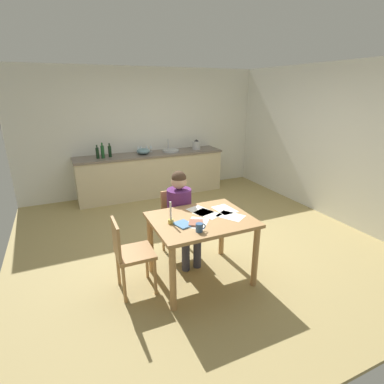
# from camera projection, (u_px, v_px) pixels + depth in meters

# --- Properties ---
(ground_plane) EXTENTS (5.20, 5.20, 0.04)m
(ground_plane) POSITION_uv_depth(u_px,v_px,m) (195.00, 240.00, 4.53)
(ground_plane) COLOR tan
(wall_back) EXTENTS (5.20, 0.12, 2.60)m
(wall_back) POSITION_uv_depth(u_px,v_px,m) (145.00, 132.00, 6.33)
(wall_back) COLOR silver
(wall_back) RESTS_ON ground
(wall_right) EXTENTS (0.12, 5.20, 2.60)m
(wall_right) POSITION_uv_depth(u_px,v_px,m) (332.00, 142.00, 5.10)
(wall_right) COLOR silver
(wall_right) RESTS_ON ground
(kitchen_counter) EXTENTS (3.07, 0.64, 0.90)m
(kitchen_counter) POSITION_uv_depth(u_px,v_px,m) (151.00, 174.00, 6.30)
(kitchen_counter) COLOR beige
(kitchen_counter) RESTS_ON ground
(dining_table) EXTENTS (1.12, 0.88, 0.79)m
(dining_table) POSITION_uv_depth(u_px,v_px,m) (201.00, 228.00, 3.39)
(dining_table) COLOR tan
(dining_table) RESTS_ON ground
(chair_at_table) EXTENTS (0.41, 0.41, 0.88)m
(chair_at_table) POSITION_uv_depth(u_px,v_px,m) (177.00, 219.00, 4.02)
(chair_at_table) COLOR tan
(chair_at_table) RESTS_ON ground
(person_seated) EXTENTS (0.32, 0.59, 1.19)m
(person_seated) POSITION_uv_depth(u_px,v_px,m) (181.00, 211.00, 3.83)
(person_seated) COLOR #592666
(person_seated) RESTS_ON ground
(chair_side_empty) EXTENTS (0.40, 0.40, 0.88)m
(chair_side_empty) POSITION_uv_depth(u_px,v_px,m) (129.00, 252.00, 3.21)
(chair_side_empty) COLOR tan
(chair_side_empty) RESTS_ON ground
(coffee_mug) EXTENTS (0.11, 0.07, 0.09)m
(coffee_mug) POSITION_uv_depth(u_px,v_px,m) (200.00, 227.00, 3.02)
(coffee_mug) COLOR #33598C
(coffee_mug) RESTS_ON dining_table
(candlestick) EXTENTS (0.06, 0.06, 0.25)m
(candlestick) POSITION_uv_depth(u_px,v_px,m) (171.00, 218.00, 3.19)
(candlestick) COLOR gold
(candlestick) RESTS_ON dining_table
(book_magazine) EXTENTS (0.21, 0.21, 0.02)m
(book_magazine) POSITION_uv_depth(u_px,v_px,m) (196.00, 223.00, 3.20)
(book_magazine) COLOR #9D5D46
(book_magazine) RESTS_ON dining_table
(book_cookery) EXTENTS (0.20, 0.23, 0.02)m
(book_cookery) POSITION_uv_depth(u_px,v_px,m) (183.00, 224.00, 3.18)
(book_cookery) COLOR #5383B9
(book_cookery) RESTS_ON dining_table
(paper_letter) EXTENTS (0.35, 0.36, 0.00)m
(paper_letter) POSITION_uv_depth(u_px,v_px,m) (197.00, 223.00, 3.23)
(paper_letter) COLOR white
(paper_letter) RESTS_ON dining_table
(paper_bill) EXTENTS (0.34, 0.36, 0.00)m
(paper_bill) POSITION_uv_depth(u_px,v_px,m) (231.00, 216.00, 3.40)
(paper_bill) COLOR white
(paper_bill) RESTS_ON dining_table
(paper_envelope) EXTENTS (0.24, 0.32, 0.00)m
(paper_envelope) POSITION_uv_depth(u_px,v_px,m) (225.00, 209.00, 3.59)
(paper_envelope) COLOR white
(paper_envelope) RESTS_ON dining_table
(paper_receipt) EXTENTS (0.29, 0.34, 0.00)m
(paper_receipt) POSITION_uv_depth(u_px,v_px,m) (200.00, 211.00, 3.55)
(paper_receipt) COLOR white
(paper_receipt) RESTS_ON dining_table
(paper_notice) EXTENTS (0.32, 0.36, 0.00)m
(paper_notice) POSITION_uv_depth(u_px,v_px,m) (207.00, 214.00, 3.46)
(paper_notice) COLOR white
(paper_notice) RESTS_ON dining_table
(sink_unit) EXTENTS (0.36, 0.36, 0.24)m
(sink_unit) POSITION_uv_depth(u_px,v_px,m) (171.00, 150.00, 6.33)
(sink_unit) COLOR #B2B7BC
(sink_unit) RESTS_ON kitchen_counter
(bottle_oil) EXTENTS (0.06, 0.06, 0.26)m
(bottle_oil) POSITION_uv_depth(u_px,v_px,m) (97.00, 153.00, 5.66)
(bottle_oil) COLOR black
(bottle_oil) RESTS_ON kitchen_counter
(bottle_vinegar) EXTENTS (0.06, 0.06, 0.30)m
(bottle_vinegar) POSITION_uv_depth(u_px,v_px,m) (103.00, 152.00, 5.70)
(bottle_vinegar) COLOR #194C23
(bottle_vinegar) RESTS_ON kitchen_counter
(bottle_wine_red) EXTENTS (0.06, 0.06, 0.27)m
(bottle_wine_red) POSITION_uv_depth(u_px,v_px,m) (110.00, 151.00, 5.80)
(bottle_wine_red) COLOR black
(bottle_wine_red) RESTS_ON kitchen_counter
(mixing_bowl) EXTENTS (0.27, 0.27, 0.12)m
(mixing_bowl) POSITION_uv_depth(u_px,v_px,m) (143.00, 151.00, 6.06)
(mixing_bowl) COLOR #668C99
(mixing_bowl) RESTS_ON kitchen_counter
(stovetop_kettle) EXTENTS (0.18, 0.18, 0.22)m
(stovetop_kettle) POSITION_uv_depth(u_px,v_px,m) (196.00, 145.00, 6.53)
(stovetop_kettle) COLOR #B7BABF
(stovetop_kettle) RESTS_ON kitchen_counter
(wine_glass_near_sink) EXTENTS (0.07, 0.07, 0.15)m
(wine_glass_near_sink) POSITION_uv_depth(u_px,v_px,m) (151.00, 147.00, 6.27)
(wine_glass_near_sink) COLOR silver
(wine_glass_near_sink) RESTS_ON kitchen_counter
(wine_glass_by_kettle) EXTENTS (0.07, 0.07, 0.15)m
(wine_glass_by_kettle) POSITION_uv_depth(u_px,v_px,m) (147.00, 147.00, 6.23)
(wine_glass_by_kettle) COLOR silver
(wine_glass_by_kettle) RESTS_ON kitchen_counter
(wine_glass_back_left) EXTENTS (0.07, 0.07, 0.15)m
(wine_glass_back_left) POSITION_uv_depth(u_px,v_px,m) (141.00, 148.00, 6.19)
(wine_glass_back_left) COLOR silver
(wine_glass_back_left) RESTS_ON kitchen_counter
(wine_glass_back_right) EXTENTS (0.07, 0.07, 0.15)m
(wine_glass_back_right) POSITION_uv_depth(u_px,v_px,m) (138.00, 148.00, 6.16)
(wine_glass_back_right) COLOR silver
(wine_glass_back_right) RESTS_ON kitchen_counter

